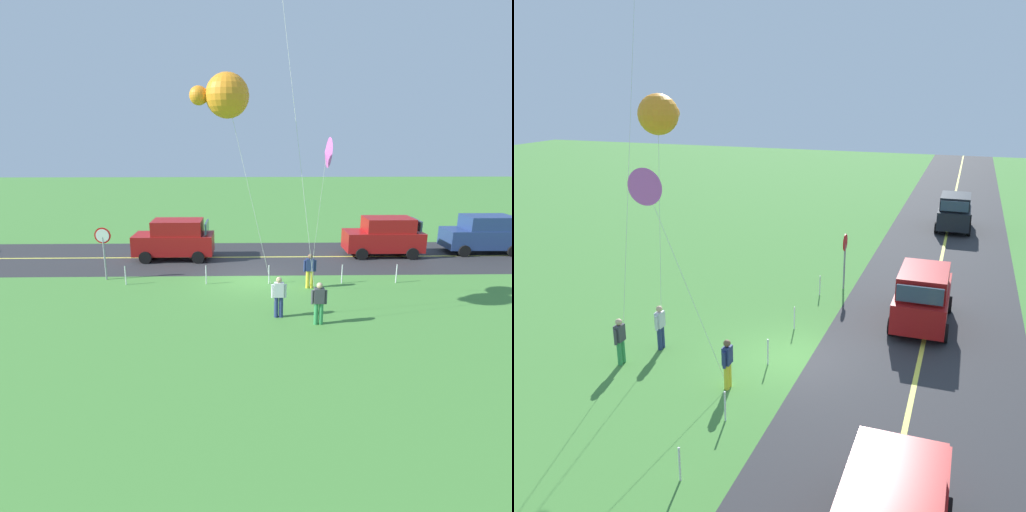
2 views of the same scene
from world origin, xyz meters
TOP-DOWN VIEW (x-y plane):
  - ground_plane at (0.00, 0.00)m, footprint 120.00×120.00m
  - asphalt_road at (0.00, -4.00)m, footprint 120.00×7.00m
  - road_centre_stripe at (0.00, -4.00)m, footprint 120.00×0.16m
  - car_suv_foreground at (4.33, -3.74)m, footprint 4.40×2.12m
  - car_parked_east_far at (20.02, -4.31)m, footprint 4.40×2.12m
  - stop_sign at (7.10, -0.10)m, footprint 0.76×0.08m
  - person_adult_near at (-2.29, 5.27)m, footprint 0.58×0.22m
  - person_adult_companion at (-0.88, 4.59)m, footprint 0.58×0.22m
  - person_child_watcher at (-2.53, 1.33)m, footprint 0.58×0.22m
  - kite_blue_mid at (0.96, 5.25)m, footprint 2.99×1.40m
  - kite_yellow_high at (-2.63, 3.69)m, footprint 0.25×2.92m
  - fence_post_0 at (-6.72, 0.70)m, footprint 0.05×0.05m
  - fence_post_1 at (-4.14, 0.70)m, footprint 0.05×0.05m
  - fence_post_2 at (-0.72, 0.70)m, footprint 0.05×0.05m
  - fence_post_3 at (2.21, 0.70)m, footprint 0.05×0.05m
  - fence_post_4 at (5.95, 0.70)m, footprint 0.05×0.05m

SIDE VIEW (x-z plane):
  - ground_plane at x=0.00m, z-range -0.10..0.00m
  - asphalt_road at x=0.00m, z-range 0.00..0.00m
  - road_centre_stripe at x=0.00m, z-range 0.00..0.01m
  - fence_post_0 at x=-6.72m, z-range 0.00..0.90m
  - fence_post_1 at x=-4.14m, z-range 0.00..0.90m
  - fence_post_2 at x=-0.72m, z-range 0.00..0.90m
  - fence_post_3 at x=2.21m, z-range 0.00..0.90m
  - fence_post_4 at x=5.95m, z-range 0.00..0.90m
  - person_adult_near at x=-2.29m, z-range 0.06..1.66m
  - person_adult_companion at x=-0.88m, z-range 0.06..1.66m
  - person_child_watcher at x=-2.53m, z-range 0.06..1.66m
  - car_suv_foreground at x=4.33m, z-range 0.03..2.27m
  - car_parked_east_far at x=20.02m, z-range 0.03..2.27m
  - stop_sign at x=7.10m, z-range 0.52..3.08m
  - kite_yellow_high at x=-2.63m, z-range 2.74..9.36m
  - kite_blue_mid at x=0.96m, z-range 3.58..12.14m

